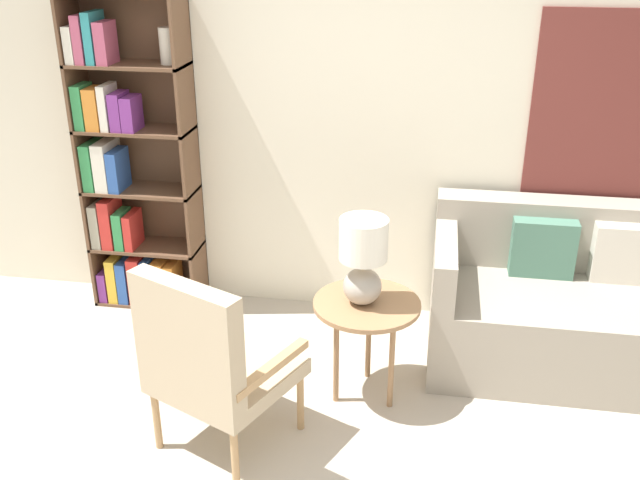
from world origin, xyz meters
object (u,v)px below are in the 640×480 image
(couch, at_px, (579,308))
(side_table, at_px, (367,312))
(armchair, at_px, (208,358))
(table_lamp, at_px, (363,257))
(bookshelf, at_px, (128,175))

(couch, distance_m, side_table, 1.30)
(armchair, height_order, couch, armchair)
(armchair, bearing_deg, side_table, 41.03)
(side_table, relative_size, table_lamp, 1.23)
(armchair, relative_size, table_lamp, 2.09)
(side_table, xyz_separation_m, table_lamp, (-0.03, -0.01, 0.32))
(couch, relative_size, table_lamp, 3.62)
(table_lamp, bearing_deg, side_table, 20.18)
(couch, bearing_deg, armchair, -148.53)
(armchair, height_order, table_lamp, table_lamp)
(side_table, bearing_deg, armchair, -138.97)
(side_table, distance_m, table_lamp, 0.32)
(couch, xyz_separation_m, table_lamp, (-1.19, -0.55, 0.49))
(bookshelf, distance_m, table_lamp, 1.79)
(bookshelf, height_order, armchair, bookshelf)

